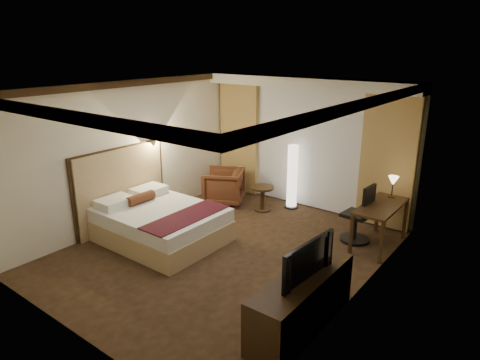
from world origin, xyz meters
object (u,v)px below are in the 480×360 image
Objects in this scene: floor_lamp at (292,177)px; television at (302,254)px; bed at (161,224)px; armchair at (224,185)px; desk at (379,226)px; office_chair at (357,213)px; dresser at (302,302)px; side_table at (263,199)px.

floor_lamp reaches higher than television.
armchair reaches higher than bed.
bed is 1.62× the size of desk.
floor_lamp reaches higher than desk.
floor_lamp reaches higher than office_chair.
office_chair reaches higher than television.
floor_lamp is at bearing 36.56° from television.
dresser is (0.45, -2.68, -0.19)m from office_chair.
armchair reaches higher than dresser.
dresser is (3.48, -2.74, -0.07)m from armchair.
armchair is 4.44m from television.
dresser is at bearing -88.95° from desk.
bed is at bearing -138.43° from office_chair.
desk is 2.73m from dresser.
side_table is 2.14m from office_chair.
desk is at bearing 33.97° from bed.
bed is 2.96m from floor_lamp.
desk is at bearing 4.82° from television.
office_chair reaches higher than dresser.
television is (-0.03, 0.00, 0.63)m from dresser.
bed is 2.09× the size of television.
office_chair reaches higher than side_table.
dresser is at bearing -75.99° from office_chair.
television reaches higher than bed.
side_table is at bearing 74.94° from bed.
side_table is 0.29× the size of dresser.
armchair is 1.60× the size of side_table.
side_table is 3.86m from dresser.
office_chair reaches higher than bed.
office_chair is at bearing -5.52° from side_table.
armchair is 3.43m from desk.
office_chair is 2.72m from dresser.
armchair is 4.43m from dresser.
dresser is (3.16, -0.64, 0.04)m from bed.
office_chair is (3.03, -0.06, 0.12)m from armchair.
dresser is at bearing -57.48° from floor_lamp.
desk is 1.29× the size of television.
bed is 3.98× the size of side_table.
bed is 1.51× the size of floor_lamp.
floor_lamp is 4.04m from dresser.
television is at bearing -76.61° from office_chair.
floor_lamp is 1.86m from office_chair.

